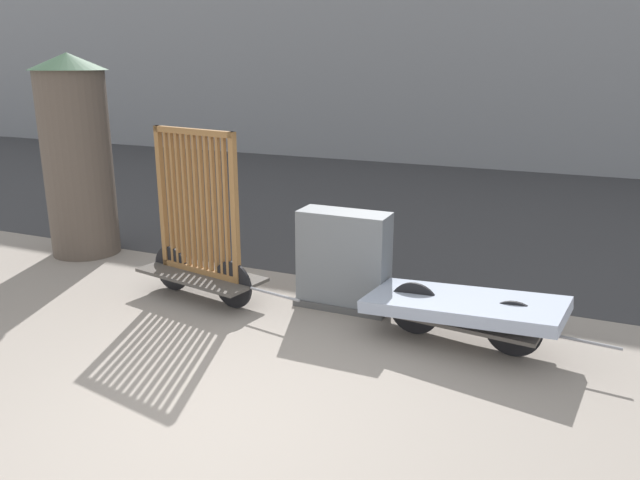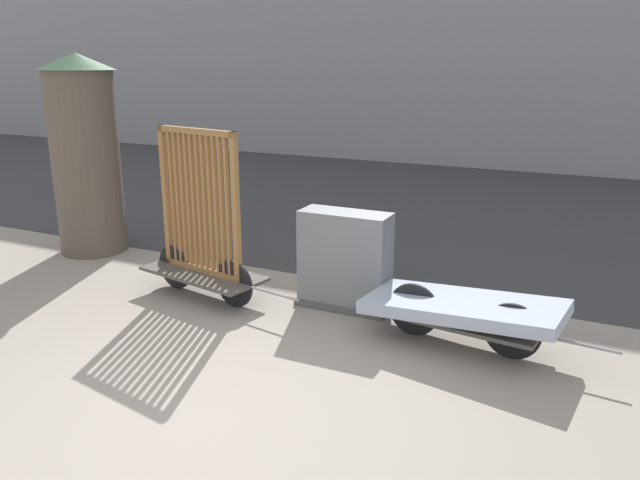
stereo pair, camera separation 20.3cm
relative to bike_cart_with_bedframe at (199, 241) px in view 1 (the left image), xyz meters
name	(u,v)px [view 1 (the left image)]	position (x,y,z in m)	size (l,w,h in m)	color
ground_plane	(202,425)	(1.59, -2.35, -0.73)	(60.00, 60.00, 0.00)	gray
road_strip	(444,207)	(1.59, 6.14, -0.73)	(56.00, 9.79, 0.01)	#38383A
bike_cart_with_bedframe	(199,241)	(0.00, 0.00, 0.00)	(2.33, 0.98, 2.08)	#4C4742
bike_cart_with_mattress	(463,308)	(3.18, 0.00, -0.33)	(2.53, 1.06, 0.58)	#4C4742
utility_cabinet	(344,263)	(1.69, 0.46, -0.19)	(1.12, 0.48, 1.16)	#4C4C4C
advertising_column	(77,155)	(-2.70, 0.90, 0.76)	(1.10, 1.10, 2.93)	brown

